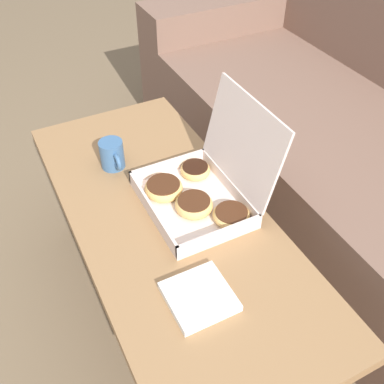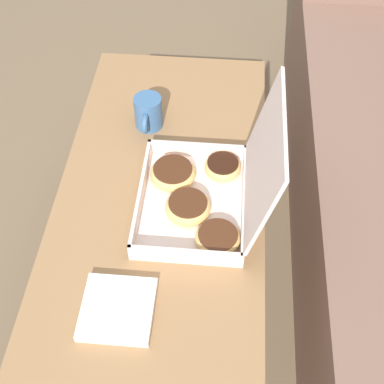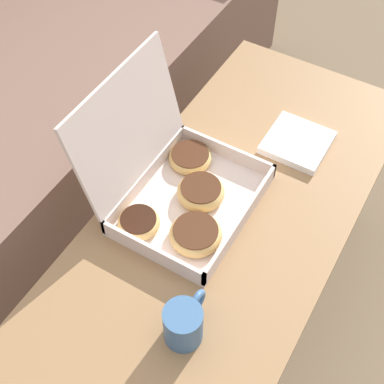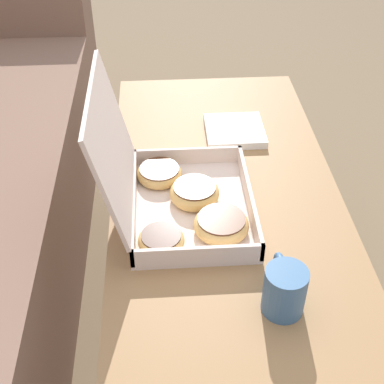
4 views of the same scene
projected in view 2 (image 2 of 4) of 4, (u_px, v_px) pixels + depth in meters
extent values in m
plane|color=#756047|center=(177.00, 300.00, 1.62)|extent=(12.00, 12.00, 0.00)
cube|color=#997047|center=(159.00, 211.00, 1.28)|extent=(1.17, 0.50, 0.04)
cylinder|color=#997047|center=(126.00, 126.00, 1.80)|extent=(0.04, 0.04, 0.42)
cylinder|color=#997047|center=(239.00, 133.00, 1.78)|extent=(0.04, 0.04, 0.42)
cube|color=silver|center=(192.00, 204.00, 1.26)|extent=(0.33, 0.25, 0.01)
cube|color=silver|center=(141.00, 195.00, 1.25)|extent=(0.33, 0.01, 0.04)
cube|color=silver|center=(244.00, 201.00, 1.24)|extent=(0.33, 0.01, 0.04)
cube|color=silver|center=(197.00, 149.00, 1.35)|extent=(0.01, 0.25, 0.04)
cube|color=silver|center=(186.00, 255.00, 1.14)|extent=(0.01, 0.25, 0.04)
cube|color=silver|center=(264.00, 160.00, 1.13)|extent=(0.33, 0.06, 0.24)
torus|color=#E0B266|center=(188.00, 207.00, 1.23)|extent=(0.11, 0.11, 0.04)
cylinder|color=#472614|center=(188.00, 204.00, 1.22)|extent=(0.09, 0.09, 0.02)
torus|color=#E0B266|center=(173.00, 173.00, 1.30)|extent=(0.11, 0.11, 0.03)
cylinder|color=#472614|center=(173.00, 171.00, 1.29)|extent=(0.10, 0.10, 0.02)
torus|color=#E0B266|center=(223.00, 167.00, 1.32)|extent=(0.09, 0.09, 0.03)
cylinder|color=black|center=(223.00, 164.00, 1.31)|extent=(0.08, 0.08, 0.01)
torus|color=#E0B266|center=(218.00, 238.00, 1.18)|extent=(0.10, 0.10, 0.03)
cylinder|color=#472614|center=(218.00, 236.00, 1.17)|extent=(0.09, 0.09, 0.01)
cylinder|color=#3D6693|center=(148.00, 112.00, 1.41)|extent=(0.07, 0.07, 0.09)
torus|color=#3D6693|center=(146.00, 124.00, 1.38)|extent=(0.05, 0.01, 0.05)
cube|color=white|center=(118.00, 309.00, 1.08)|extent=(0.15, 0.15, 0.02)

